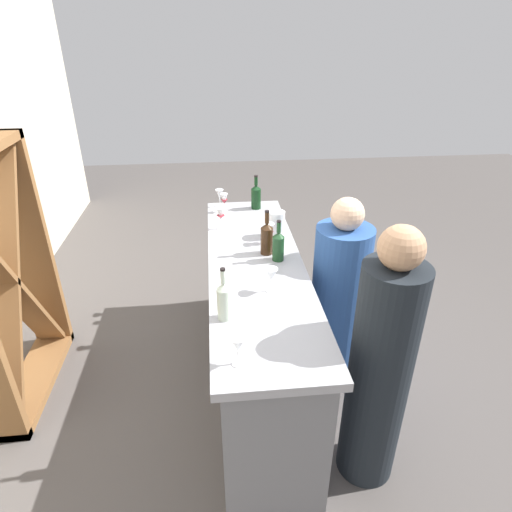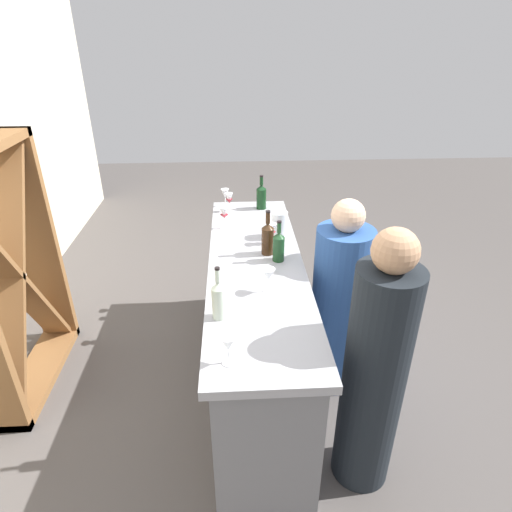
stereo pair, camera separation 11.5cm
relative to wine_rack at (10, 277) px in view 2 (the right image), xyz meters
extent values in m
plane|color=#4C4744|center=(-0.10, -1.65, -0.88)|extent=(12.00, 12.00, 0.00)
cube|color=slate|center=(-0.10, -1.65, -0.41)|extent=(2.18, 0.54, 0.94)
cube|color=#99999E|center=(-0.10, -1.65, 0.08)|extent=(2.26, 0.62, 0.05)
cube|color=brown|center=(0.50, 0.00, 0.00)|extent=(0.06, 0.28, 1.76)
cube|color=brown|center=(0.00, 0.00, -0.85)|extent=(1.06, 0.28, 0.06)
cube|color=brown|center=(0.00, 0.00, 0.00)|extent=(0.97, 0.20, 1.66)
cube|color=brown|center=(0.00, 0.00, 0.00)|extent=(0.97, 0.20, 1.66)
cylinder|color=#B7C6B2|center=(-0.69, -1.42, 0.20)|extent=(0.07, 0.07, 0.18)
cone|color=#B7C6B2|center=(-0.69, -1.42, 0.31)|extent=(0.07, 0.07, 0.04)
cylinder|color=#B7C6B2|center=(-0.69, -1.42, 0.36)|extent=(0.03, 0.03, 0.08)
cylinder|color=black|center=(-0.69, -1.42, 0.41)|extent=(0.03, 0.03, 0.01)
cylinder|color=#193D1E|center=(-0.07, -1.80, 0.19)|extent=(0.08, 0.08, 0.17)
cone|color=#193D1E|center=(-0.07, -1.80, 0.29)|extent=(0.08, 0.08, 0.03)
cylinder|color=#193D1E|center=(-0.07, -1.80, 0.34)|extent=(0.03, 0.03, 0.07)
cylinder|color=black|center=(-0.07, -1.80, 0.38)|extent=(0.03, 0.03, 0.01)
cylinder|color=#331E0F|center=(0.03, -1.74, 0.20)|extent=(0.08, 0.08, 0.19)
cone|color=#331E0F|center=(0.03, -1.74, 0.31)|extent=(0.08, 0.08, 0.04)
cylinder|color=#331E0F|center=(0.03, -1.74, 0.37)|extent=(0.03, 0.03, 0.08)
cylinder|color=black|center=(0.03, -1.74, 0.42)|extent=(0.03, 0.03, 0.01)
cylinder|color=black|center=(0.87, -1.75, 0.19)|extent=(0.08, 0.08, 0.17)
cone|color=black|center=(0.87, -1.75, 0.30)|extent=(0.08, 0.08, 0.03)
cylinder|color=black|center=(0.87, -1.75, 0.35)|extent=(0.03, 0.03, 0.07)
cylinder|color=black|center=(0.87, -1.75, 0.39)|extent=(0.03, 0.03, 0.01)
cylinder|color=white|center=(0.19, -1.77, 0.11)|extent=(0.07, 0.07, 0.00)
cylinder|color=white|center=(0.19, -1.77, 0.14)|extent=(0.01, 0.01, 0.06)
cone|color=white|center=(0.19, -1.77, 0.22)|extent=(0.07, 0.07, 0.08)
cone|color=maroon|center=(0.19, -1.77, 0.19)|extent=(0.06, 0.06, 0.02)
cylinder|color=white|center=(-0.45, -1.70, 0.11)|extent=(0.06, 0.06, 0.00)
cylinder|color=white|center=(-0.45, -1.70, 0.15)|extent=(0.01, 0.01, 0.07)
cone|color=white|center=(-0.45, -1.70, 0.22)|extent=(0.08, 0.08, 0.08)
cylinder|color=white|center=(0.82, -1.48, 0.11)|extent=(0.06, 0.06, 0.00)
cylinder|color=white|center=(0.82, -1.48, 0.15)|extent=(0.01, 0.01, 0.07)
cone|color=white|center=(0.82, -1.48, 0.22)|extent=(0.06, 0.06, 0.09)
cone|color=maroon|center=(0.82, -1.48, 0.20)|extent=(0.05, 0.05, 0.04)
cylinder|color=white|center=(-1.04, -1.47, 0.11)|extent=(0.06, 0.06, 0.00)
cylinder|color=white|center=(-1.04, -1.47, 0.15)|extent=(0.01, 0.01, 0.07)
cone|color=white|center=(-1.04, -1.47, 0.22)|extent=(0.08, 0.08, 0.08)
cylinder|color=white|center=(0.94, -1.44, 0.11)|extent=(0.06, 0.06, 0.00)
cylinder|color=white|center=(0.94, -1.44, 0.14)|extent=(0.01, 0.01, 0.07)
cone|color=white|center=(0.94, -1.44, 0.22)|extent=(0.07, 0.07, 0.08)
cylinder|color=white|center=(0.47, -1.44, 0.11)|extent=(0.07, 0.07, 0.00)
cylinder|color=white|center=(0.47, -1.44, 0.15)|extent=(0.01, 0.01, 0.08)
cone|color=white|center=(0.47, -1.44, 0.24)|extent=(0.07, 0.07, 0.09)
cone|color=maroon|center=(0.47, -1.44, 0.21)|extent=(0.06, 0.06, 0.03)
cylinder|color=silver|center=(0.30, -1.84, 0.20)|extent=(0.12, 0.12, 0.19)
cylinder|color=#284C8C|center=(-0.14, -2.22, -0.26)|extent=(0.44, 0.44, 1.23)
sphere|color=#D8AD8C|center=(-0.14, -2.22, 0.45)|extent=(0.21, 0.21, 0.21)
cylinder|color=black|center=(-0.91, -2.22, -0.19)|extent=(0.39, 0.39, 1.38)
sphere|color=tan|center=(-0.91, -2.22, 0.60)|extent=(0.22, 0.22, 0.22)
camera|label=1|loc=(-2.56, -1.39, 1.47)|focal=30.21mm
camera|label=2|loc=(-2.57, -1.51, 1.47)|focal=30.21mm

